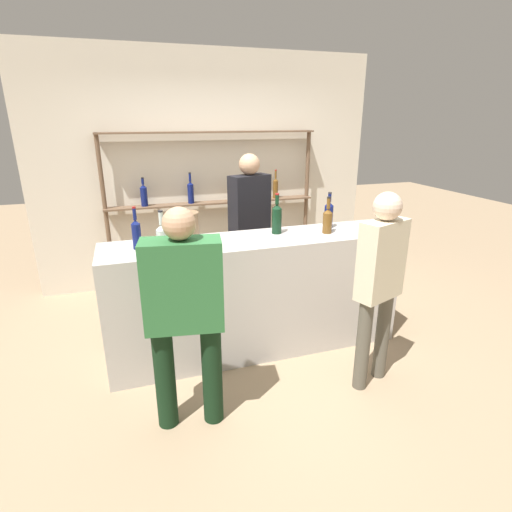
# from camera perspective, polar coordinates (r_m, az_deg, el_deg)

# --- Properties ---
(ground_plane) EXTENTS (16.00, 16.00, 0.00)m
(ground_plane) POSITION_cam_1_polar(r_m,az_deg,el_deg) (3.84, 0.00, -12.74)
(ground_plane) COLOR #9E8466
(bar_counter) EXTENTS (2.58, 0.57, 1.06)m
(bar_counter) POSITION_cam_1_polar(r_m,az_deg,el_deg) (3.59, 0.00, -5.58)
(bar_counter) COLOR #B7B2AD
(bar_counter) RESTS_ON ground_plane
(back_wall) EXTENTS (4.18, 0.12, 2.80)m
(back_wall) POSITION_cam_1_polar(r_m,az_deg,el_deg) (5.13, -6.70, 11.98)
(back_wall) COLOR beige
(back_wall) RESTS_ON ground_plane
(back_shelf) EXTENTS (2.58, 0.18, 1.88)m
(back_shelf) POSITION_cam_1_polar(r_m,az_deg,el_deg) (4.97, -6.41, 10.17)
(back_shelf) COLOR brown
(back_shelf) RESTS_ON ground_plane
(counter_bottle_0) EXTENTS (0.07, 0.07, 0.33)m
(counter_bottle_0) POSITION_cam_1_polar(r_m,az_deg,el_deg) (3.24, -16.71, 3.14)
(counter_bottle_0) COLOR #0F1956
(counter_bottle_0) RESTS_ON bar_counter
(counter_bottle_1) EXTENTS (0.08, 0.08, 0.32)m
(counter_bottle_1) POSITION_cam_1_polar(r_m,az_deg,el_deg) (3.60, 10.19, 5.11)
(counter_bottle_1) COLOR brown
(counter_bottle_1) RESTS_ON bar_counter
(counter_bottle_2) EXTENTS (0.09, 0.09, 0.36)m
(counter_bottle_2) POSITION_cam_1_polar(r_m,az_deg,el_deg) (3.53, 2.99, 5.46)
(counter_bottle_2) COLOR black
(counter_bottle_2) RESTS_ON bar_counter
(counter_bottle_3) EXTENTS (0.08, 0.08, 0.33)m
(counter_bottle_3) POSITION_cam_1_polar(r_m,az_deg,el_deg) (3.78, 10.34, 5.93)
(counter_bottle_3) COLOR #0F1956
(counter_bottle_3) RESTS_ON bar_counter
(counter_bottle_4) EXTENTS (0.09, 0.09, 0.33)m
(counter_bottle_4) POSITION_cam_1_polar(r_m,az_deg,el_deg) (3.08, -13.22, 2.56)
(counter_bottle_4) COLOR silver
(counter_bottle_4) RESTS_ON bar_counter
(ice_bucket) EXTENTS (0.22, 0.22, 0.24)m
(ice_bucket) POSITION_cam_1_polar(r_m,az_deg,el_deg) (3.35, -9.97, 4.13)
(ice_bucket) COLOR #846647
(ice_bucket) RESTS_ON bar_counter
(server_behind_counter) EXTENTS (0.48, 0.33, 1.68)m
(server_behind_counter) POSITION_cam_1_polar(r_m,az_deg,el_deg) (4.35, -0.91, 5.34)
(server_behind_counter) COLOR black
(server_behind_counter) RESTS_ON ground_plane
(customer_right) EXTENTS (0.42, 0.29, 1.55)m
(customer_right) POSITION_cam_1_polar(r_m,az_deg,el_deg) (3.10, 17.28, -2.78)
(customer_right) COLOR #575347
(customer_right) RESTS_ON ground_plane
(customer_left) EXTENTS (0.52, 0.30, 1.54)m
(customer_left) POSITION_cam_1_polar(r_m,az_deg,el_deg) (2.60, -10.20, -7.32)
(customer_left) COLOR black
(customer_left) RESTS_ON ground_plane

